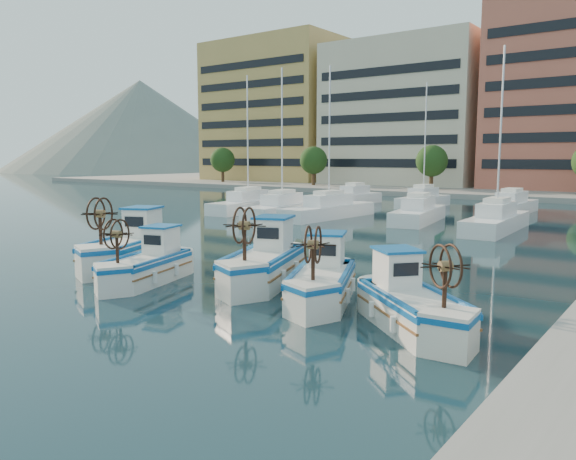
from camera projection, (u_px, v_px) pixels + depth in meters
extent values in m
plane|color=#193543|center=(223.00, 287.00, 20.46)|extent=(300.00, 300.00, 0.00)
cube|color=gray|center=(572.00, 190.00, 73.82)|extent=(180.00, 40.00, 0.60)
cube|color=tan|center=(275.00, 112.00, 98.93)|extent=(24.00, 14.00, 24.00)
cube|color=black|center=(249.00, 109.00, 93.36)|extent=(22.08, 0.12, 21.60)
cube|color=beige|center=(406.00, 114.00, 84.38)|extent=(23.00, 14.00, 21.00)
cube|color=black|center=(385.00, 111.00, 78.80)|extent=(21.16, 0.12, 18.90)
cube|color=black|center=(574.00, 83.00, 64.39)|extent=(20.24, 0.12, 22.50)
cylinder|color=#3F2B19|center=(223.00, 176.00, 92.39)|extent=(0.50, 0.50, 3.00)
sphere|color=#24481A|center=(223.00, 160.00, 92.04)|extent=(4.00, 4.00, 4.00)
cylinder|color=#3F2B19|center=(313.00, 179.00, 81.78)|extent=(0.50, 0.50, 3.00)
sphere|color=#24481A|center=(314.00, 160.00, 81.42)|extent=(4.00, 4.00, 4.00)
cylinder|color=#3F2B19|center=(431.00, 182.00, 71.16)|extent=(0.50, 0.50, 3.00)
sphere|color=#24481A|center=(432.00, 161.00, 70.81)|extent=(4.00, 4.00, 4.00)
cone|color=slate|center=(143.00, 171.00, 190.70)|extent=(180.00, 180.00, 60.00)
cube|color=white|center=(248.00, 206.00, 48.40)|extent=(3.37, 9.67, 1.00)
cylinder|color=silver|center=(248.00, 142.00, 47.69)|extent=(0.12, 0.12, 11.00)
cube|color=white|center=(282.00, 210.00, 44.33)|extent=(3.31, 9.15, 1.00)
cylinder|color=silver|center=(282.00, 140.00, 43.61)|extent=(0.12, 0.12, 11.00)
cube|color=white|center=(329.00, 212.00, 43.34)|extent=(2.71, 9.95, 1.00)
cylinder|color=silver|center=(329.00, 140.00, 42.63)|extent=(0.12, 0.12, 11.00)
cube|color=white|center=(418.00, 215.00, 40.61)|extent=(3.58, 8.64, 1.00)
cube|color=white|center=(496.00, 223.00, 35.73)|extent=(2.63, 9.33, 1.00)
cylinder|color=silver|center=(500.00, 136.00, 35.01)|extent=(0.12, 0.12, 11.00)
cube|color=white|center=(355.00, 199.00, 56.60)|extent=(2.46, 7.17, 1.00)
cube|color=white|center=(423.00, 202.00, 52.86)|extent=(2.46, 7.60, 1.00)
cylinder|color=silver|center=(425.00, 143.00, 52.14)|extent=(0.12, 0.12, 11.00)
cube|color=white|center=(511.00, 208.00, 46.48)|extent=(2.23, 8.87, 1.00)
cube|color=silver|center=(128.00, 253.00, 24.18)|extent=(3.63, 5.09, 1.17)
cube|color=#0B539B|center=(128.00, 243.00, 24.12)|extent=(3.74, 5.25, 0.18)
cube|color=#174FB3|center=(128.00, 245.00, 24.13)|extent=(3.05, 4.49, 0.07)
cube|color=white|center=(143.00, 222.00, 25.31)|extent=(1.68, 1.81, 1.23)
cube|color=#0B539B|center=(142.00, 208.00, 25.22)|extent=(1.90, 2.02, 0.09)
cylinder|color=#331E14|center=(101.00, 231.00, 22.09)|extent=(0.13, 0.13, 1.29)
cylinder|color=brown|center=(100.00, 214.00, 22.00)|extent=(0.45, 0.42, 0.31)
torus|color=#331E14|center=(96.00, 214.00, 22.04)|extent=(0.57, 1.24, 1.30)
torus|color=#331E14|center=(104.00, 214.00, 21.96)|extent=(0.57, 1.24, 1.30)
cube|color=silver|center=(146.00, 270.00, 21.13)|extent=(2.69, 4.18, 0.97)
cube|color=#0B539B|center=(145.00, 261.00, 21.08)|extent=(2.77, 4.30, 0.15)
cube|color=#174FB3|center=(145.00, 262.00, 21.09)|extent=(2.23, 3.70, 0.06)
cube|color=white|center=(161.00, 240.00, 22.03)|extent=(1.31, 1.44, 1.01)
cube|color=#0B539B|center=(161.00, 226.00, 21.96)|extent=(1.48, 1.61, 0.07)
cylinder|color=#331E14|center=(117.00, 250.00, 19.45)|extent=(0.11, 0.11, 1.07)
cylinder|color=brown|center=(117.00, 234.00, 19.38)|extent=(0.36, 0.33, 0.26)
torus|color=#331E14|center=(113.00, 234.00, 19.42)|extent=(0.37, 1.05, 1.08)
torus|color=#331E14|center=(120.00, 234.00, 19.33)|extent=(0.37, 1.05, 1.08)
cube|color=silver|center=(263.00, 269.00, 20.91)|extent=(3.41, 4.95, 1.14)
cube|color=#0B539B|center=(263.00, 258.00, 20.85)|extent=(3.52, 5.10, 0.17)
cube|color=#174FB3|center=(263.00, 259.00, 20.86)|extent=(2.85, 4.37, 0.07)
cube|color=white|center=(274.00, 234.00, 22.00)|extent=(1.61, 1.74, 1.19)
cube|color=#0B539B|center=(274.00, 217.00, 21.91)|extent=(1.82, 1.94, 0.09)
cylinder|color=#331E14|center=(245.00, 245.00, 18.89)|extent=(0.13, 0.13, 1.26)
cylinder|color=brown|center=(244.00, 225.00, 18.81)|extent=(0.43, 0.41, 0.30)
torus|color=#331E14|center=(240.00, 225.00, 18.85)|extent=(0.51, 1.22, 1.27)
torus|color=#331E14|center=(249.00, 226.00, 18.76)|extent=(0.51, 1.22, 1.27)
cube|color=silver|center=(322.00, 287.00, 18.34)|extent=(3.25, 4.41, 1.01)
cube|color=#0B539B|center=(322.00, 275.00, 18.29)|extent=(3.35, 4.54, 0.15)
cube|color=#174FB3|center=(322.00, 277.00, 18.29)|extent=(2.73, 3.88, 0.06)
cube|color=white|center=(327.00, 250.00, 19.32)|extent=(1.48, 1.58, 1.06)
cube|color=#0B539B|center=(327.00, 233.00, 19.25)|extent=(1.67, 1.77, 0.08)
cylinder|color=#331E14|center=(313.00, 265.00, 16.51)|extent=(0.12, 0.12, 1.12)
cylinder|color=brown|center=(313.00, 245.00, 16.44)|extent=(0.39, 0.37, 0.27)
torus|color=#331E14|center=(308.00, 244.00, 16.47)|extent=(0.53, 1.06, 1.13)
torus|color=#331E14|center=(318.00, 245.00, 16.41)|extent=(0.53, 1.06, 1.13)
cube|color=silver|center=(413.00, 312.00, 15.37)|extent=(4.09, 3.84, 0.98)
cube|color=#0B539B|center=(413.00, 299.00, 15.32)|extent=(4.21, 3.95, 0.15)
cube|color=#174FB3|center=(413.00, 301.00, 15.33)|extent=(3.55, 3.30, 0.06)
cube|color=white|center=(397.00, 268.00, 16.33)|extent=(1.59, 1.57, 1.03)
cube|color=#0B539B|center=(397.00, 249.00, 16.25)|extent=(1.79, 1.77, 0.07)
cylinder|color=#331E14|center=(445.00, 290.00, 13.61)|extent=(0.11, 0.11, 1.09)
cylinder|color=brown|center=(445.00, 266.00, 13.53)|extent=(0.39, 0.40, 0.26)
torus|color=#331E14|center=(440.00, 266.00, 13.50)|extent=(0.88, 0.76, 1.10)
torus|color=#331E14|center=(451.00, 266.00, 13.56)|extent=(0.88, 0.76, 1.10)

